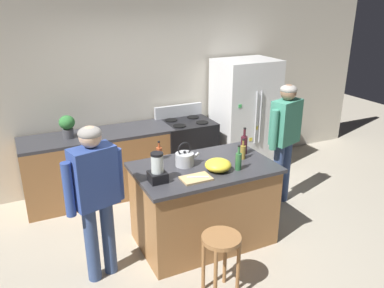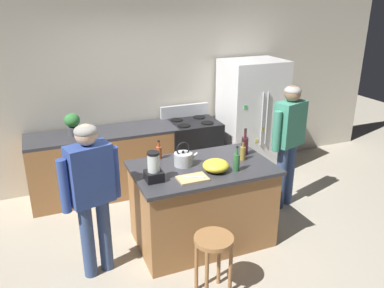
{
  "view_description": "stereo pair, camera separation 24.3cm",
  "coord_description": "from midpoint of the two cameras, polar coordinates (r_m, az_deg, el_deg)",
  "views": [
    {
      "loc": [
        -1.78,
        -3.4,
        2.63
      ],
      "look_at": [
        0.0,
        0.3,
        1.08
      ],
      "focal_mm": 36.38,
      "sensor_mm": 36.0,
      "label": 1
    },
    {
      "loc": [
        -1.56,
        -3.49,
        2.63
      ],
      "look_at": [
        0.0,
        0.3,
        1.08
      ],
      "focal_mm": 36.38,
      "sensor_mm": 36.0,
      "label": 2
    }
  ],
  "objects": [
    {
      "name": "blender_appliance",
      "position": [
        3.82,
        -3.82,
        -3.67
      ],
      "size": [
        0.17,
        0.17,
        0.3
      ],
      "color": "black",
      "rests_on": "kitchen_island"
    },
    {
      "name": "mixing_bowl",
      "position": [
        4.06,
        5.24,
        -3.19
      ],
      "size": [
        0.28,
        0.28,
        0.12
      ],
      "primitive_type": "ellipsoid",
      "color": "yellow",
      "rests_on": "kitchen_island"
    },
    {
      "name": "bottle_olive_oil",
      "position": [
        4.08,
        8.25,
        -2.62
      ],
      "size": [
        0.07,
        0.07,
        0.28
      ],
      "color": "#2D6638",
      "rests_on": "kitchen_island"
    },
    {
      "name": "back_wall",
      "position": [
        5.79,
        -5.05,
        7.88
      ],
      "size": [
        8.0,
        0.1,
        2.7
      ],
      "primitive_type": "cube",
      "color": "beige",
      "rests_on": "ground_plane"
    },
    {
      "name": "bottle_wine",
      "position": [
        4.5,
        9.28,
        -0.2
      ],
      "size": [
        0.08,
        0.08,
        0.32
      ],
      "color": "#471923",
      "rests_on": "kitchen_island"
    },
    {
      "name": "potted_plant",
      "position": [
        5.25,
        -15.88,
        2.98
      ],
      "size": [
        0.2,
        0.2,
        0.3
      ],
      "color": "#4C4C51",
      "rests_on": "back_counter_run"
    },
    {
      "name": "bottle_vinegar",
      "position": [
        4.36,
        9.04,
        -1.29
      ],
      "size": [
        0.06,
        0.06,
        0.24
      ],
      "color": "olive",
      "rests_on": "kitchen_island"
    },
    {
      "name": "refrigerator",
      "position": [
        6.12,
        9.79,
        3.83
      ],
      "size": [
        0.9,
        0.73,
        1.77
      ],
      "color": "silver",
      "rests_on": "ground_plane"
    },
    {
      "name": "bottle_cooking_sauce",
      "position": [
        4.36,
        -3.28,
        -1.21
      ],
      "size": [
        0.06,
        0.06,
        0.22
      ],
      "color": "#B24C26",
      "rests_on": "kitchen_island"
    },
    {
      "name": "back_counter_run",
      "position": [
        5.51,
        -11.45,
        -2.84
      ],
      "size": [
        2.0,
        0.64,
        0.93
      ],
      "color": "#9E6B3D",
      "rests_on": "ground_plane"
    },
    {
      "name": "kitchen_island",
      "position": [
        4.4,
        3.1,
        -8.79
      ],
      "size": [
        1.51,
        0.94,
        0.93
      ],
      "color": "#9E6B3D",
      "rests_on": "ground_plane"
    },
    {
      "name": "chef_knife",
      "position": [
        3.89,
        2.14,
        -4.88
      ],
      "size": [
        0.21,
        0.12,
        0.01
      ],
      "primitive_type": "cube",
      "rotation": [
        0.0,
        0.0,
        -0.41
      ],
      "color": "#B7BABF",
      "rests_on": "cutting_board"
    },
    {
      "name": "cutting_board",
      "position": [
        3.89,
        1.87,
        -5.1
      ],
      "size": [
        0.3,
        0.2,
        0.02
      ],
      "primitive_type": "cube",
      "color": "tan",
      "rests_on": "kitchen_island"
    },
    {
      "name": "tea_kettle",
      "position": [
        4.18,
        0.39,
        -2.16
      ],
      "size": [
        0.28,
        0.2,
        0.27
      ],
      "color": "#B7BABF",
      "rests_on": "kitchen_island"
    },
    {
      "name": "bar_stool",
      "position": [
        3.64,
        5.15,
        -15.3
      ],
      "size": [
        0.36,
        0.36,
        0.63
      ],
      "color": "#9E6B3D",
      "rests_on": "ground_plane"
    },
    {
      "name": "person_by_sink_right",
      "position": [
        5.09,
        15.32,
        1.17
      ],
      "size": [
        0.59,
        0.33,
        1.63
      ],
      "color": "#384C7A",
      "rests_on": "ground_plane"
    },
    {
      "name": "ground_plane",
      "position": [
        4.65,
        2.99,
        -13.8
      ],
      "size": [
        14.0,
        14.0,
        0.0
      ],
      "primitive_type": "plane",
      "color": "#B2A893"
    },
    {
      "name": "stove_range",
      "position": [
        5.84,
        1.15,
        -0.95
      ],
      "size": [
        0.76,
        0.65,
        1.11
      ],
      "color": "black",
      "rests_on": "ground_plane"
    },
    {
      "name": "person_by_island_left",
      "position": [
        3.77,
        -12.77,
        -6.28
      ],
      "size": [
        0.59,
        0.31,
        1.58
      ],
      "color": "#384C7A",
      "rests_on": "ground_plane"
    }
  ]
}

